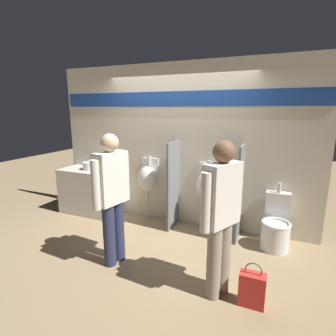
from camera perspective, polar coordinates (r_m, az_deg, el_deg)
The scene contains 13 objects.
ground_plane at distance 4.33m, azimuth -0.90°, elevation -14.14°, with size 16.00×16.00×0.00m, color #997F5B.
display_wall at distance 4.46m, azimuth 2.15°, elevation 5.05°, with size 4.55×0.07×2.70m.
sink_counter at distance 5.25m, azimuth -16.69°, elevation -4.82°, with size 1.08×0.55×0.85m.
sink_basin at distance 5.14m, azimuth -16.21°, elevation 0.54°, with size 0.34×0.34×0.28m.
cell_phone at distance 4.86m, azimuth -14.88°, elevation -0.85°, with size 0.07×0.14×0.01m.
divider_near_counter at distance 4.34m, azimuth 1.15°, elevation -3.80°, with size 0.03×0.49×1.45m.
divider_mid at distance 4.08m, azimuth 15.35°, elevation -5.33°, with size 0.03×0.49×1.45m.
urinal_near_counter at distance 4.64m, azimuth -4.49°, elevation -2.34°, with size 0.34×0.28×1.15m.
urinal_far at distance 4.27m, azimuth 8.43°, elevation -3.77°, with size 0.34×0.28×1.15m.
toilet at distance 4.15m, azimuth 22.39°, elevation -11.83°, with size 0.40×0.57×0.91m.
person_in_vest at distance 3.33m, azimuth -12.08°, elevation -5.62°, with size 0.27×0.58×1.68m.
person_with_lanyard at distance 2.75m, azimuth 11.45°, elevation -9.75°, with size 0.35×0.53×1.67m.
shopping_bag at distance 3.03m, azimuth 17.82°, elevation -23.80°, with size 0.26×0.14×0.48m.
Camera 1 is at (1.57, -3.54, 1.96)m, focal length 28.00 mm.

